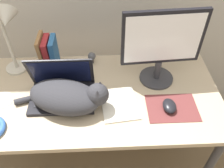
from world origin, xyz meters
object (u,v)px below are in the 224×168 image
at_px(laptop, 62,90).
at_px(cd_disc, 1,100).
at_px(computer_mouse, 169,106).
at_px(cat, 68,96).
at_px(external_monitor, 162,45).
at_px(notepad, 119,104).
at_px(webcam, 92,57).
at_px(book_row, 49,54).
at_px(desk_lamp, 8,30).

relative_size(laptop, cd_disc, 2.80).
bearing_deg(computer_mouse, cat, 175.65).
distance_m(external_monitor, computer_mouse, 0.31).
bearing_deg(notepad, laptop, 165.78).
bearing_deg(webcam, book_row, -171.30).
bearing_deg(notepad, webcam, 112.65).
xyz_separation_m(laptop, computer_mouse, (0.55, -0.11, -0.02)).
relative_size(desk_lamp, webcam, 5.78).
relative_size(desk_lamp, cd_disc, 3.55).
distance_m(external_monitor, desk_lamp, 0.79).
distance_m(desk_lamp, webcam, 0.48).
distance_m(laptop, desk_lamp, 0.41).
xyz_separation_m(cat, external_monitor, (0.48, 0.19, 0.16)).
height_order(external_monitor, webcam, external_monitor).
bearing_deg(cat, computer_mouse, -4.35).
xyz_separation_m(computer_mouse, desk_lamp, (-0.81, 0.32, 0.26)).
bearing_deg(cat, desk_lamp, 136.95).
height_order(laptop, desk_lamp, desk_lamp).
height_order(external_monitor, desk_lamp, same).
bearing_deg(desk_lamp, external_monitor, -6.96).
height_order(cat, book_row, book_row).
xyz_separation_m(desk_lamp, webcam, (0.41, 0.07, -0.24)).
relative_size(laptop, cat, 0.68).
height_order(laptop, computer_mouse, laptop).
relative_size(external_monitor, notepad, 1.75).
relative_size(laptop, desk_lamp, 0.79).
height_order(computer_mouse, book_row, book_row).
relative_size(laptop, computer_mouse, 3.48).
relative_size(computer_mouse, book_row, 0.44).
height_order(computer_mouse, notepad, computer_mouse).
relative_size(webcam, cd_disc, 0.62).
xyz_separation_m(laptop, notepad, (0.30, -0.08, -0.04)).
xyz_separation_m(external_monitor, desk_lamp, (-0.79, 0.10, 0.05)).
bearing_deg(book_row, external_monitor, -11.43).
bearing_deg(laptop, external_monitor, 12.25).
xyz_separation_m(external_monitor, computer_mouse, (0.03, -0.23, -0.21)).
height_order(laptop, webcam, laptop).
bearing_deg(laptop, webcam, 61.31).
relative_size(computer_mouse, desk_lamp, 0.23).
bearing_deg(computer_mouse, external_monitor, 96.44).
bearing_deg(external_monitor, computer_mouse, -83.56).
height_order(laptop, external_monitor, external_monitor).
bearing_deg(desk_lamp, notepad, -26.93).
distance_m(cat, webcam, 0.37).
bearing_deg(external_monitor, desk_lamp, 173.04).
height_order(laptop, cd_disc, laptop).
bearing_deg(webcam, cat, -107.51).
xyz_separation_m(laptop, cd_disc, (-0.32, -0.02, -0.04)).
height_order(computer_mouse, cd_disc, computer_mouse).
xyz_separation_m(notepad, webcam, (-0.15, 0.35, 0.04)).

